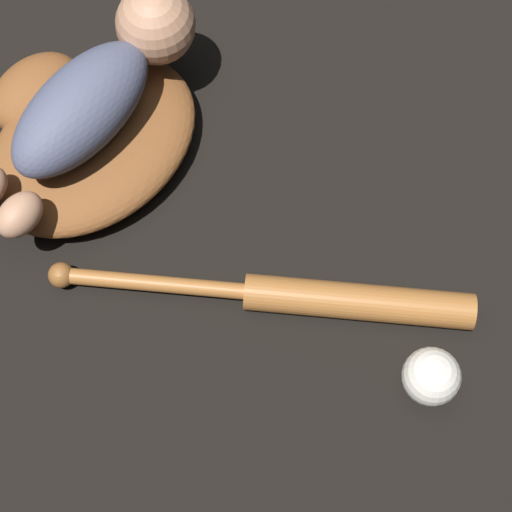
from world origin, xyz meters
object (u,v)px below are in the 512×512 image
Objects in this scene: baseball_glove at (81,133)px; baseball_bat at (316,298)px; baby_figure at (97,88)px; baseball at (431,376)px.

baseball_bat is at bearing -86.82° from baseball_glove.
baby_figure is 0.38m from baseball_bat.
baby_figure is at bearing 89.32° from baseball.
baby_figure is 5.48× the size of baseball.
baseball_glove is 0.56m from baseball.
baseball_glove is at bearing 153.94° from baby_figure.
baseball_bat is (0.02, -0.39, -0.01)m from baseball_glove.
baseball_bat is at bearing 92.08° from baseball.
baby_figure is at bearing -26.06° from baseball_glove.
baby_figure is 0.55m from baseball.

